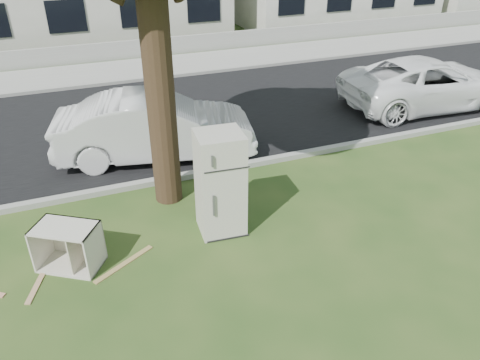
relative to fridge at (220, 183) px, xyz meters
name	(u,v)px	position (x,y,z in m)	size (l,w,h in m)	color
ground	(217,244)	(-0.23, -0.41, -0.95)	(120.00, 120.00, 0.00)	#264418
road	(146,120)	(-0.23, 5.59, -0.95)	(120.00, 7.00, 0.01)	black
kerb_near	(180,179)	(-0.23, 2.04, -0.95)	(120.00, 0.18, 0.12)	gray
kerb_far	(125,83)	(-0.23, 9.14, -0.95)	(120.00, 0.18, 0.12)	gray
sidewalk	(118,71)	(-0.23, 10.59, -0.95)	(120.00, 2.80, 0.01)	gray
low_wall	(111,51)	(-0.23, 12.19, -0.60)	(120.00, 0.15, 0.70)	gray
fridge	(220,183)	(0.00, 0.00, 0.00)	(0.78, 0.73, 1.90)	beige
cabinet	(68,246)	(-2.63, -0.07, -0.57)	(0.98, 0.61, 0.76)	beige
plank_a	(124,264)	(-1.83, -0.38, -0.94)	(1.18, 0.10, 0.02)	#A0884D
plank_c	(36,286)	(-3.19, -0.41, -0.94)	(0.77, 0.09, 0.02)	tan
car_center	(155,127)	(-0.42, 3.33, -0.20)	(1.58, 4.53, 1.49)	silver
car_right	(428,83)	(7.73, 3.65, -0.24)	(2.37, 5.14, 1.43)	white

